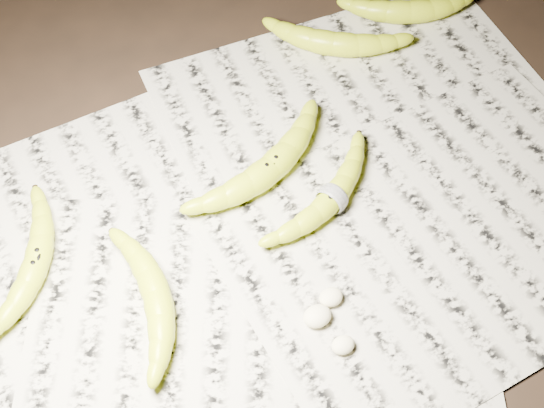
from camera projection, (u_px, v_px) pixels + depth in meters
name	position (u px, v px, depth m)	size (l,w,h in m)	color
ground	(279.00, 216.00, 0.99)	(3.00, 3.00, 0.00)	black
newspaper_patch	(292.00, 224.00, 0.98)	(0.90, 0.70, 0.01)	#BAB59F
banana_left_a	(35.00, 261.00, 0.92)	(0.19, 0.05, 0.03)	#C9DF1B
banana_left_b	(156.00, 295.00, 0.90)	(0.18, 0.06, 0.04)	#C9DF1B
banana_center	(270.00, 167.00, 1.00)	(0.22, 0.06, 0.04)	#C9DF1B
banana_taped	(332.00, 197.00, 0.98)	(0.20, 0.05, 0.03)	#C9DF1B
banana_upper_a	(334.00, 42.00, 1.14)	(0.19, 0.06, 0.04)	#C9DF1B
banana_upper_b	(409.00, 10.00, 1.18)	(0.18, 0.06, 0.04)	#C9DF1B
measuring_tape	(332.00, 197.00, 0.98)	(0.04, 0.04, 0.00)	white
flesh_chunk_a	(317.00, 315.00, 0.89)	(0.03, 0.03, 0.02)	beige
flesh_chunk_b	(343.00, 344.00, 0.87)	(0.03, 0.02, 0.02)	beige
flesh_chunk_c	(331.00, 296.00, 0.91)	(0.03, 0.02, 0.02)	beige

